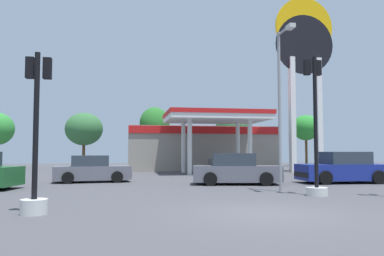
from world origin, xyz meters
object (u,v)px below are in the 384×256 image
object	(u,v)px
car_3	(92,170)
traffic_signal_2	(315,147)
car_2	(236,170)
tree_3	(232,128)
tree_4	(306,128)
station_pole_sign	(305,58)
car_1	(343,169)
tree_1	(84,129)
tree_2	(155,124)
traffic_signal_1	(36,158)
corner_streetlamp	(281,93)

from	to	relation	value
car_3	traffic_signal_2	bearing A→B (deg)	-41.73
car_2	tree_3	size ratio (longest dim) A/B	0.79
car_3	traffic_signal_2	world-z (taller)	traffic_signal_2
traffic_signal_2	tree_4	world-z (taller)	tree_4
station_pole_sign	car_2	xyz separation A→B (m)	(-8.63, -10.14, -8.44)
car_1	tree_1	world-z (taller)	tree_1
tree_4	tree_1	bearing A→B (deg)	178.75
car_3	tree_2	size ratio (longest dim) A/B	0.67
tree_2	tree_4	world-z (taller)	tree_2
car_1	tree_2	world-z (taller)	tree_2
car_1	traffic_signal_2	size ratio (longest dim) A/B	0.88
car_1	tree_1	xyz separation A→B (m)	(-15.40, 22.02, 3.16)
car_2	tree_2	distance (m)	21.02
car_3	station_pole_sign	bearing A→B (deg)	25.54
tree_3	traffic_signal_1	bearing A→B (deg)	-114.60
car_1	tree_3	bearing A→B (deg)	90.26
traffic_signal_2	corner_streetlamp	xyz separation A→B (m)	(-0.73, 1.38, 2.18)
tree_3	tree_4	bearing A→B (deg)	3.02
station_pole_sign	corner_streetlamp	xyz separation A→B (m)	(-7.79, -13.95, -5.15)
car_3	tree_1	bearing A→B (deg)	97.55
station_pole_sign	tree_1	world-z (taller)	station_pole_sign
car_2	tree_1	world-z (taller)	tree_1
car_1	corner_streetlamp	distance (m)	6.92
corner_streetlamp	tree_3	bearing A→B (deg)	79.17
traffic_signal_1	corner_streetlamp	size ratio (longest dim) A/B	0.64
tree_2	corner_streetlamp	size ratio (longest dim) A/B	0.93
station_pole_sign	tree_4	xyz separation A→B (m)	(5.48, 11.28, -4.90)
tree_2	tree_4	size ratio (longest dim) A/B	1.08
tree_1	traffic_signal_1	bearing A→B (deg)	-86.07
traffic_signal_2	tree_3	xyz separation A→B (m)	(4.01, 26.16, 2.31)
traffic_signal_2	tree_3	bearing A→B (deg)	81.29
car_2	tree_3	distance (m)	21.98
tree_1	traffic_signal_2	bearing A→B (deg)	-67.40
tree_2	corner_streetlamp	bearing A→B (deg)	-81.82
traffic_signal_2	tree_4	bearing A→B (deg)	64.78
traffic_signal_2	tree_3	distance (m)	26.57
tree_2	car_3	bearing A→B (deg)	-104.10
tree_1	tree_2	world-z (taller)	tree_2
car_3	tree_1	distance (m)	19.79
traffic_signal_2	car_3	bearing A→B (deg)	138.27
car_2	traffic_signal_1	bearing A→B (deg)	-133.91
tree_1	car_3	bearing A→B (deg)	-82.45
car_3	corner_streetlamp	xyz separation A→B (m)	(8.00, -6.41, 3.34)
car_2	tree_1	distance (m)	24.21
car_2	tree_1	bearing A→B (deg)	113.87
tree_3	car_1	bearing A→B (deg)	-89.74
car_3	tree_4	world-z (taller)	tree_4
traffic_signal_2	tree_4	size ratio (longest dim) A/B	0.92
station_pole_sign	car_1	bearing A→B (deg)	-106.08
station_pole_sign	car_1	world-z (taller)	station_pole_sign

